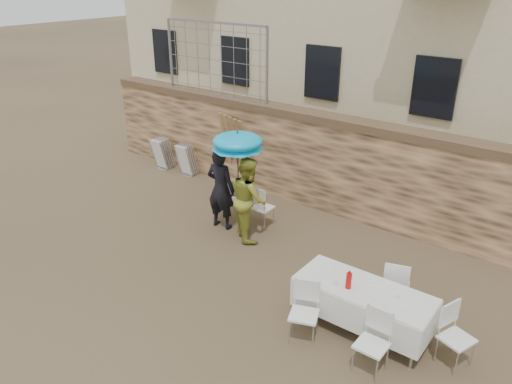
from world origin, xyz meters
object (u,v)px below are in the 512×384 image
Objects in this scene: banquet_table at (364,290)px; table_chair_side at (457,337)px; table_chair_back at (396,284)px; chair_stack_left at (167,151)px; umbrella at (238,144)px; chair_stack_right at (190,158)px; woman_dress at (249,199)px; table_chair_front_left at (304,313)px; couple_chair_left at (237,198)px; couple_chair_right at (262,206)px; table_chair_front_right at (372,344)px; man_suit at (221,189)px; soda_bottle at (349,281)px.

table_chair_side is (1.40, 0.10, -0.25)m from banquet_table.
chair_stack_left is at bearing -33.61° from table_chair_back.
chair_stack_right is (-3.11, 1.72, -1.50)m from umbrella.
table_chair_side is 1.04× the size of chair_stack_left.
woman_dress is 4.81m from table_chair_side.
table_chair_front_left reaches higher than chair_stack_right.
couple_chair_left and couple_chair_right have the same top height.
umbrella is 3.85m from chair_stack_right.
table_chair_front_right is (3.79, -2.59, 0.00)m from couple_chair_right.
couple_chair_left is at bearing -31.06° from table_chair_back.
table_chair_side is at bearing 43.90° from table_chair_front_right.
umbrella is 2.16× the size of table_chair_back.
chair_stack_left is (-4.36, 1.82, -0.42)m from woman_dress.
man_suit is at bearing 97.55° from table_chair_side.
couple_chair_right reaches higher than chair_stack_right.
woman_dress is at bearing 151.92° from table_chair_front_right.
chair_stack_left is at bearing 156.24° from soda_bottle.
couple_chair_right and table_chair_back have the same top height.
man_suit is at bearing 127.85° from table_chair_front_left.
chair_stack_left is at bearing 156.81° from umbrella.
woman_dress reaches higher than banquet_table.
table_chair_front_left is at bearing -28.86° from chair_stack_left.
table_chair_side is (5.39, -1.19, -0.43)m from man_suit.
table_chair_back is at bearing 75.96° from banquet_table.
chair_stack_right is at bearing 155.12° from banquet_table.
table_chair_front_right is (3.74, -2.04, -0.40)m from woman_dress.
chair_stack_left is (-4.01, 1.72, -1.50)m from umbrella.
woman_dress reaches higher than couple_chair_left.
man_suit is 1.13m from umbrella.
couple_chair_right is at bearing -33.72° from table_chair_back.
table_chair_back is 1.00× the size of table_chair_side.
couple_chair_left is at bearing -19.35° from chair_stack_left.
banquet_table is at bearing -164.90° from woman_dress.
table_chair_front_left is at bearing -123.69° from soda_bottle.
couple_chair_left is 4.32m from table_chair_back.
couple_chair_right is at bearing 114.96° from table_chair_front_left.
man_suit is 0.70m from couple_chair_left.
man_suit is at bearing 162.09° from banquet_table.
umbrella is 3.96m from table_chair_front_left.
couple_chair_right is 1.00× the size of table_chair_front_right.
chair_stack_right is (-2.71, 1.82, -0.45)m from man_suit.
soda_bottle is at bearing 118.87° from table_chair_side.
couple_chair_right is at bearing -148.35° from man_suit.
chair_stack_left is (-8.10, 3.86, -0.02)m from table_chair_front_right.
soda_bottle is (3.79, -1.44, -0.00)m from man_suit.
soda_bottle reaches higher than table_chair_front_left.
table_chair_side is (1.20, -0.70, 0.00)m from table_chair_back.
woman_dress is 1.84× the size of couple_chair_right.
umbrella reaches higher than table_chair_front_right.
couple_chair_right is 1.04× the size of chair_stack_left.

